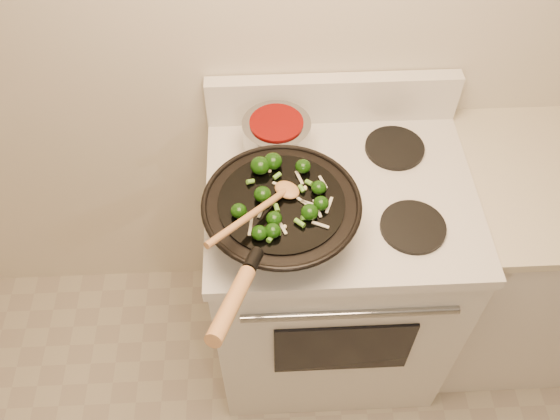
{
  "coord_description": "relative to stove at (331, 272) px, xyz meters",
  "views": [
    {
      "loc": [
        -0.36,
        0.08,
        2.23
      ],
      "look_at": [
        -0.32,
        1.01,
        1.03
      ],
      "focal_mm": 38.0,
      "sensor_mm": 36.0,
      "label": 1
    }
  ],
  "objects": [
    {
      "name": "stove",
      "position": [
        0.0,
        0.0,
        0.0
      ],
      "size": [
        0.78,
        0.67,
        1.08
      ],
      "color": "white",
      "rests_on": "ground"
    },
    {
      "name": "counter_unit",
      "position": [
        0.78,
        0.03,
        -0.01
      ],
      "size": [
        0.87,
        0.62,
        0.91
      ],
      "color": "white",
      "rests_on": "ground"
    },
    {
      "name": "saucepan",
      "position": [
        -0.18,
        0.14,
        0.52
      ],
      "size": [
        0.2,
        0.32,
        0.12
      ],
      "color": "gray",
      "rests_on": "stove"
    },
    {
      "name": "wooden_spoon",
      "position": [
        -0.22,
        -0.18,
        0.62
      ],
      "size": [
        0.25,
        0.26,
        0.08
      ],
      "color": "#AD7644",
      "rests_on": "wok"
    },
    {
      "name": "wok",
      "position": [
        -0.18,
        -0.16,
        0.53
      ],
      "size": [
        0.41,
        0.66,
        0.28
      ],
      "color": "black",
      "rests_on": "stove"
    },
    {
      "name": "stirfry",
      "position": [
        -0.18,
        -0.14,
        0.6
      ],
      "size": [
        0.26,
        0.28,
        0.05
      ],
      "color": "black",
      "rests_on": "wok"
    }
  ]
}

